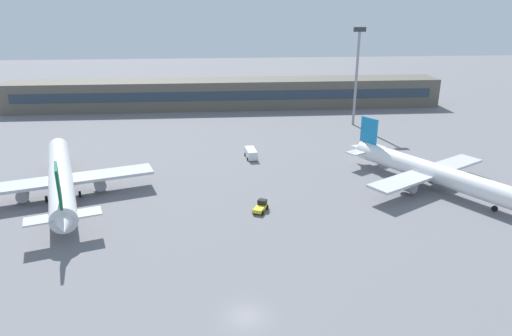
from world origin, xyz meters
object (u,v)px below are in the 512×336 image
object	(u,v)px
airplane_near	(434,173)
floodlight_tower_west	(357,70)
airplane_mid	(61,176)
baggage_tug_yellow	(261,206)
service_van_white	(251,153)

from	to	relation	value
airplane_near	floodlight_tower_west	xyz separation A→B (m)	(-1.77, 47.32, 12.08)
floodlight_tower_west	airplane_mid	bearing A→B (deg)	-146.20
airplane_near	airplane_mid	distance (m)	68.03
airplane_near	airplane_mid	bearing A→B (deg)	177.47
baggage_tug_yellow	service_van_white	bearing A→B (deg)	89.44
airplane_near	baggage_tug_yellow	distance (m)	33.56
airplane_mid	service_van_white	size ratio (longest dim) A/B	8.29
service_van_white	floodlight_tower_west	size ratio (longest dim) A/B	0.20
airplane_near	baggage_tug_yellow	bearing A→B (deg)	-168.22
airplane_near	service_van_white	distance (m)	38.51
airplane_mid	baggage_tug_yellow	bearing A→B (deg)	-15.62
floodlight_tower_west	baggage_tug_yellow	bearing A→B (deg)	-119.79
baggage_tug_yellow	service_van_white	size ratio (longest dim) A/B	0.72
airplane_mid	floodlight_tower_west	xyz separation A→B (m)	(66.19, 44.32, 11.77)
airplane_mid	floodlight_tower_west	distance (m)	80.52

